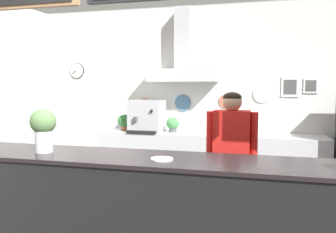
% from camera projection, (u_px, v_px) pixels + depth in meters
% --- Properties ---
extents(back_wall_assembly, '(5.63, 2.99, 2.86)m').
position_uv_depth(back_wall_assembly, '(201.00, 92.00, 5.37)').
color(back_wall_assembly, '#9E9E99').
rests_on(back_wall_assembly, ground_plane).
extents(service_counter, '(4.96, 0.61, 1.09)m').
position_uv_depth(service_counter, '(140.00, 226.00, 2.71)').
color(service_counter, black).
rests_on(service_counter, ground_plane).
extents(back_prep_counter, '(3.31, 0.63, 0.92)m').
position_uv_depth(back_prep_counter, '(209.00, 164.00, 5.22)').
color(back_prep_counter, silver).
rests_on(back_prep_counter, ground_plane).
extents(shop_worker, '(0.54, 0.22, 1.56)m').
position_uv_depth(shop_worker, '(231.00, 159.00, 3.70)').
color(shop_worker, '#232328').
rests_on(shop_worker, ground_plane).
extents(espresso_machine, '(0.49, 0.54, 0.48)m').
position_uv_depth(espresso_machine, '(147.00, 116.00, 5.38)').
color(espresso_machine, '#B7BABF').
rests_on(espresso_machine, back_prep_counter).
extents(potted_basil, '(0.25, 0.25, 0.27)m').
position_uv_depth(potted_basil, '(227.00, 123.00, 5.13)').
color(potted_basil, beige).
rests_on(potted_basil, back_prep_counter).
extents(potted_thyme, '(0.22, 0.22, 0.25)m').
position_uv_depth(potted_thyme, '(125.00, 121.00, 5.49)').
color(potted_thyme, '#9E563D').
rests_on(potted_thyme, back_prep_counter).
extents(potted_oregano, '(0.20, 0.20, 0.22)m').
position_uv_depth(potted_oregano, '(173.00, 124.00, 5.29)').
color(potted_oregano, '#4C4C51').
rests_on(potted_oregano, back_prep_counter).
extents(basil_vase, '(0.21, 0.21, 0.36)m').
position_uv_depth(basil_vase, '(43.00, 129.00, 2.82)').
color(basil_vase, silver).
rests_on(basil_vase, service_counter).
extents(condiment_plate, '(0.16, 0.16, 0.01)m').
position_uv_depth(condiment_plate, '(162.00, 159.00, 2.55)').
color(condiment_plate, white).
rests_on(condiment_plate, service_counter).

